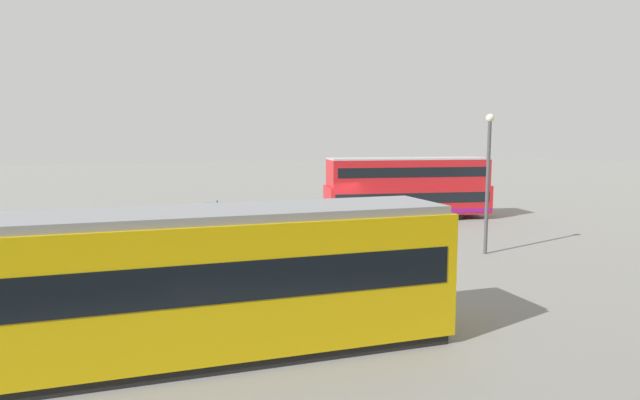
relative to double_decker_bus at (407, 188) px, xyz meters
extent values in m
plane|color=gray|center=(4.88, 2.03, -1.98)|extent=(160.00, 160.00, 0.00)
cube|color=red|center=(-0.01, 0.00, -0.74)|extent=(10.68, 3.96, 1.77)
cube|color=red|center=(-0.01, 0.00, 0.98)|extent=(10.35, 3.81, 1.66)
cube|color=black|center=(-0.01, 0.00, -0.53)|extent=(10.16, 3.92, 0.64)
cube|color=black|center=(-0.01, 0.00, 1.06)|extent=(9.84, 3.77, 0.60)
cube|color=#8C198C|center=(-0.01, 0.00, -1.38)|extent=(10.48, 3.97, 0.24)
cube|color=#B2B2B7|center=(-0.01, 0.00, 1.86)|extent=(10.35, 3.81, 0.10)
cylinder|color=black|center=(3.20, -0.43, -1.48)|extent=(1.33, 2.65, 1.00)
cylinder|color=black|center=(-2.85, 0.38, -1.48)|extent=(1.33, 2.65, 1.00)
cube|color=#E5B70C|center=(15.62, 17.99, -0.19)|extent=(14.49, 2.83, 3.08)
cube|color=black|center=(15.62, 17.99, 0.11)|extent=(13.91, 2.86, 0.90)
cube|color=gray|center=(15.62, 17.99, 1.44)|extent=(14.19, 2.62, 0.20)
cube|color=black|center=(15.62, 17.99, -1.86)|extent=(14.20, 2.70, 0.25)
cylinder|color=black|center=(9.49, 6.35, -1.54)|extent=(0.14, 0.14, 0.88)
cylinder|color=black|center=(9.43, 6.55, -1.54)|extent=(0.14, 0.14, 0.88)
cylinder|color=#335938|center=(9.46, 6.45, -0.76)|extent=(0.40, 0.40, 0.68)
sphere|color=#8C6647|center=(9.46, 6.45, -0.30)|extent=(0.24, 0.24, 0.24)
cylinder|color=#33384C|center=(5.93, 8.58, -1.55)|extent=(0.14, 0.14, 0.86)
cylinder|color=#33384C|center=(6.01, 8.78, -1.55)|extent=(0.14, 0.14, 0.86)
cylinder|color=black|center=(5.97, 8.68, -0.79)|extent=(0.42, 0.42, 0.66)
sphere|color=beige|center=(5.97, 8.68, -0.35)|extent=(0.23, 0.23, 0.23)
cube|color=gray|center=(8.46, 7.03, -0.93)|extent=(7.12, 1.07, 0.06)
cube|color=gray|center=(8.46, 7.03, -1.43)|extent=(7.12, 1.07, 0.06)
cylinder|color=gray|center=(4.91, 7.54, -1.46)|extent=(0.07, 0.07, 1.05)
cylinder|color=gray|center=(8.46, 7.03, -1.46)|extent=(0.07, 0.07, 1.05)
cylinder|color=gray|center=(12.02, 6.52, -1.46)|extent=(0.07, 0.07, 1.05)
cylinder|color=slate|center=(12.81, 6.96, -0.77)|extent=(0.10, 0.10, 2.43)
cube|color=#1999D8|center=(12.82, 6.99, 0.00)|extent=(0.95, 0.34, 0.69)
cylinder|color=#4C4C51|center=(1.37, 10.42, 0.96)|extent=(0.16, 0.16, 5.87)
sphere|color=#F2EFCC|center=(1.37, 10.42, 4.04)|extent=(0.36, 0.36, 0.36)
camera|label=1|loc=(15.56, 30.65, 3.25)|focal=30.10mm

